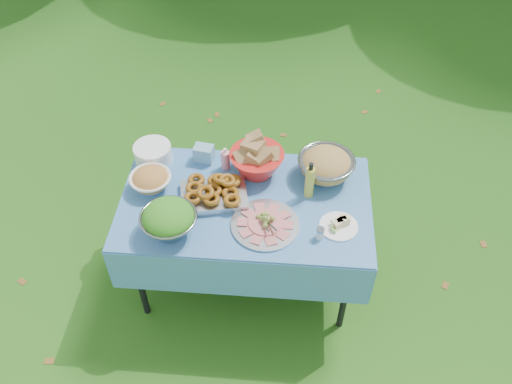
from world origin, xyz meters
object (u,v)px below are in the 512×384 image
at_px(salad_bowl, 169,220).
at_px(plate_stack, 153,153).
at_px(picnic_table, 246,242).
at_px(bread_bowl, 257,158).
at_px(oil_bottle, 310,180).
at_px(pasta_bowl_steel, 326,165).
at_px(charcuterie_platter, 265,220).

relative_size(salad_bowl, plate_stack, 1.33).
bearing_deg(picnic_table, bread_bowl, 79.25).
bearing_deg(oil_bottle, pasta_bowl_steel, 59.91).
bearing_deg(bread_bowl, picnic_table, -100.75).
relative_size(pasta_bowl_steel, charcuterie_platter, 0.89).
distance_m(bread_bowl, pasta_bowl_steel, 0.42).
height_order(plate_stack, oil_bottle, oil_bottle).
xyz_separation_m(plate_stack, charcuterie_platter, (0.73, -0.48, -0.01)).
bearing_deg(oil_bottle, plate_stack, 166.99).
bearing_deg(picnic_table, salad_bowl, -145.80).
height_order(plate_stack, pasta_bowl_steel, pasta_bowl_steel).
xyz_separation_m(picnic_table, oil_bottle, (0.37, 0.08, 0.51)).
xyz_separation_m(pasta_bowl_steel, oil_bottle, (-0.10, -0.17, 0.03)).
bearing_deg(bread_bowl, plate_stack, 175.69).
relative_size(picnic_table, bread_bowl, 4.41).
bearing_deg(oil_bottle, bread_bowl, 151.21).
xyz_separation_m(salad_bowl, pasta_bowl_steel, (0.86, 0.51, -0.01)).
bearing_deg(charcuterie_platter, pasta_bowl_steel, 51.71).
distance_m(bread_bowl, charcuterie_platter, 0.44).
bearing_deg(plate_stack, pasta_bowl_steel, -2.90).
relative_size(salad_bowl, bread_bowl, 0.93).
distance_m(salad_bowl, pasta_bowl_steel, 1.00).
bearing_deg(charcuterie_platter, picnic_table, 125.71).
bearing_deg(salad_bowl, charcuterie_platter, 9.55).
xyz_separation_m(picnic_table, salad_bowl, (-0.39, -0.27, 0.48)).
distance_m(picnic_table, plate_stack, 0.80).
bearing_deg(plate_stack, oil_bottle, -13.01).
height_order(plate_stack, bread_bowl, bread_bowl).
relative_size(picnic_table, salad_bowl, 4.72).
bearing_deg(picnic_table, oil_bottle, 12.20).
distance_m(bread_bowl, oil_bottle, 0.36).
relative_size(charcuterie_platter, oil_bottle, 1.54).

